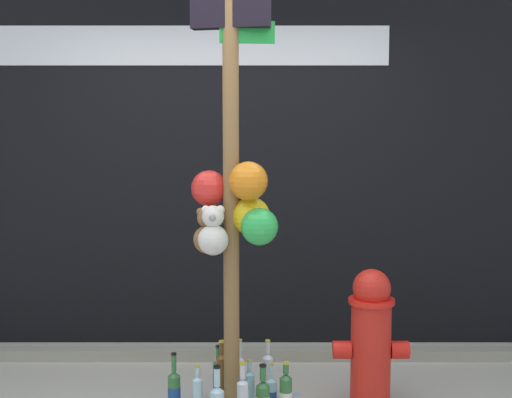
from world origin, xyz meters
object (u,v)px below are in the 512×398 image
at_px(bottle_2, 218,378).
at_px(bottle_5, 174,391).
at_px(memorial_post, 233,175).
at_px(bottle_6, 222,377).
at_px(fire_hydrant, 371,338).
at_px(bottle_8, 285,395).
at_px(bottle_1, 267,376).
at_px(bottle_11, 249,390).
at_px(bottle_7, 197,397).
at_px(bottle_4, 271,394).
at_px(bottle_3, 240,378).

relative_size(bottle_2, bottle_5, 0.94).
height_order(memorial_post, bottle_6, memorial_post).
bearing_deg(fire_hydrant, bottle_8, -160.77).
distance_m(bottle_2, bottle_6, 0.10).
distance_m(bottle_1, bottle_11, 0.18).
distance_m(bottle_6, bottle_7, 0.25).
bearing_deg(bottle_5, bottle_2, 40.74).
bearing_deg(bottle_8, bottle_1, 112.14).
height_order(bottle_2, bottle_6, bottle_6).
height_order(bottle_6, bottle_7, bottle_6).
bearing_deg(fire_hydrant, bottle_6, 178.99).
bearing_deg(bottle_1, bottle_4, -84.01).
relative_size(bottle_1, bottle_3, 0.97).
height_order(bottle_1, bottle_11, bottle_1).
distance_m(fire_hydrant, bottle_1, 0.67).
bearing_deg(bottle_7, fire_hydrant, 11.12).
bearing_deg(bottle_2, bottle_6, -70.91).
bearing_deg(bottle_11, bottle_4, -13.64).
relative_size(bottle_4, bottle_5, 0.83).
bearing_deg(bottle_1, bottle_11, -128.17).
xyz_separation_m(bottle_1, bottle_6, (-0.27, -0.05, 0.01)).
height_order(fire_hydrant, bottle_2, fire_hydrant).
distance_m(bottle_1, bottle_7, 0.48).
relative_size(memorial_post, fire_hydrant, 3.08).
bearing_deg(fire_hydrant, bottle_3, 177.42).
relative_size(bottle_1, bottle_6, 0.97).
distance_m(memorial_post, fire_hydrant, 1.28).
distance_m(memorial_post, bottle_2, 1.29).
bearing_deg(bottle_5, fire_hydrant, 5.32).
height_order(fire_hydrant, bottle_5, fire_hydrant).
bearing_deg(bottle_5, bottle_7, -32.37).
relative_size(bottle_5, bottle_11, 1.16).
bearing_deg(bottle_6, bottle_2, 109.09).
xyz_separation_m(bottle_7, bottle_11, (0.29, 0.12, -0.01)).
distance_m(bottle_5, bottle_7, 0.17).
relative_size(bottle_4, bottle_7, 0.93).
bearing_deg(bottle_4, fire_hydrant, 10.24).
xyz_separation_m(bottle_2, bottle_3, (0.14, -0.07, 0.03)).
relative_size(bottle_3, bottle_8, 1.19).
bearing_deg(bottle_5, bottle_6, 24.38).
bearing_deg(bottle_5, bottle_8, -6.26).
bearing_deg(bottle_5, bottle_4, 0.07).
bearing_deg(bottle_2, bottle_7, -108.20).
distance_m(bottle_1, bottle_5, 0.57).
height_order(bottle_3, bottle_8, bottle_3).
xyz_separation_m(memorial_post, bottle_7, (-0.20, -0.05, -1.26)).
xyz_separation_m(bottle_8, bottle_11, (-0.21, 0.10, -0.01)).
bearing_deg(bottle_7, bottle_5, 147.63).
height_order(bottle_1, bottle_2, bottle_1).
height_order(bottle_3, bottle_4, bottle_3).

